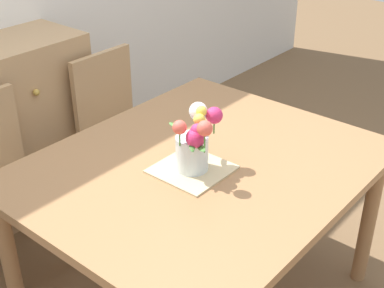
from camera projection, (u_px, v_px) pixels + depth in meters
The scene contains 4 objects.
dining_table at pixel (200, 180), 2.26m from camera, with size 1.43×1.19×0.77m.
chair_right at pixel (118, 119), 3.13m from camera, with size 0.42×0.42×0.90m.
placemat at pixel (192, 169), 2.16m from camera, with size 0.28×0.28×0.01m, color #CCB789.
flower_vase at pixel (195, 140), 2.09m from camera, with size 0.23×0.26×0.26m.
Camera 1 is at (-1.48, -1.19, 1.91)m, focal length 50.45 mm.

